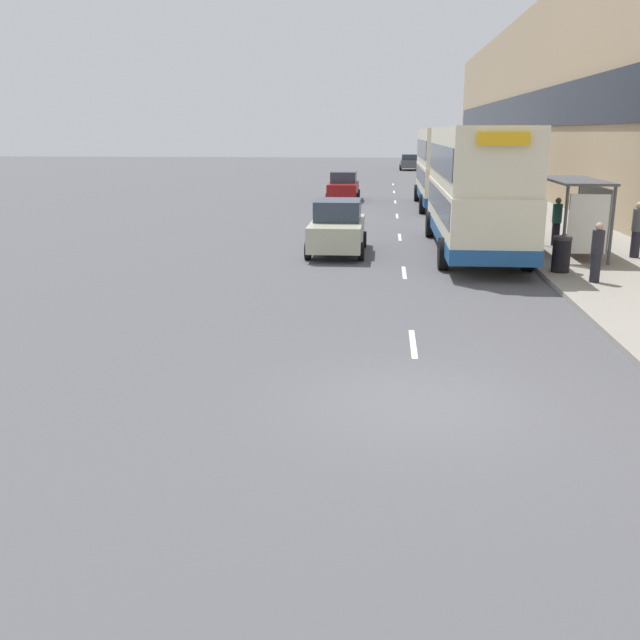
# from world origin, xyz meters

# --- Properties ---
(ground_plane) EXTENTS (220.00, 220.00, 0.00)m
(ground_plane) POSITION_xyz_m (0.00, 0.00, 0.00)
(ground_plane) COLOR #515156
(pavement) EXTENTS (5.00, 93.00, 0.14)m
(pavement) POSITION_xyz_m (6.50, 38.50, 0.07)
(pavement) COLOR gray
(pavement) RESTS_ON ground_plane
(terrace_facade) EXTENTS (3.10, 93.00, 12.40)m
(terrace_facade) POSITION_xyz_m (10.49, 38.50, 6.20)
(terrace_facade) COLOR tan
(terrace_facade) RESTS_ON ground_plane
(lane_mark_0) EXTENTS (0.12, 2.00, 0.01)m
(lane_mark_0) POSITION_xyz_m (0.00, 3.27, 0.01)
(lane_mark_0) COLOR silver
(lane_mark_0) RESTS_ON ground_plane
(lane_mark_1) EXTENTS (0.12, 2.00, 0.01)m
(lane_mark_1) POSITION_xyz_m (0.00, 10.77, 0.01)
(lane_mark_1) COLOR silver
(lane_mark_1) RESTS_ON ground_plane
(lane_mark_2) EXTENTS (0.12, 2.00, 0.01)m
(lane_mark_2) POSITION_xyz_m (0.00, 18.27, 0.01)
(lane_mark_2) COLOR silver
(lane_mark_2) RESTS_ON ground_plane
(lane_mark_3) EXTENTS (0.12, 2.00, 0.01)m
(lane_mark_3) POSITION_xyz_m (0.00, 25.77, 0.01)
(lane_mark_3) COLOR silver
(lane_mark_3) RESTS_ON ground_plane
(lane_mark_4) EXTENTS (0.12, 2.00, 0.01)m
(lane_mark_4) POSITION_xyz_m (0.00, 33.27, 0.01)
(lane_mark_4) COLOR silver
(lane_mark_4) RESTS_ON ground_plane
(lane_mark_5) EXTENTS (0.12, 2.00, 0.01)m
(lane_mark_5) POSITION_xyz_m (0.00, 40.77, 0.01)
(lane_mark_5) COLOR silver
(lane_mark_5) RESTS_ON ground_plane
(lane_mark_6) EXTENTS (0.12, 2.00, 0.01)m
(lane_mark_6) POSITION_xyz_m (0.00, 48.28, 0.01)
(lane_mark_6) COLOR silver
(lane_mark_6) RESTS_ON ground_plane
(bus_shelter) EXTENTS (1.60, 4.20, 2.48)m
(bus_shelter) POSITION_xyz_m (5.77, 13.56, 1.88)
(bus_shelter) COLOR #4C4C51
(bus_shelter) RESTS_ON ground_plane
(double_decker_bus_near) EXTENTS (2.85, 11.01, 4.30)m
(double_decker_bus_near) POSITION_xyz_m (2.47, 14.79, 2.29)
(double_decker_bus_near) COLOR beige
(double_decker_bus_near) RESTS_ON ground_plane
(double_decker_bus_ahead) EXTENTS (2.85, 10.68, 4.30)m
(double_decker_bus_ahead) POSITION_xyz_m (2.58, 30.37, 2.28)
(double_decker_bus_ahead) COLOR beige
(double_decker_bus_ahead) RESTS_ON ground_plane
(car_0) EXTENTS (1.93, 4.56, 1.77)m
(car_0) POSITION_xyz_m (-3.19, 33.85, 0.87)
(car_0) COLOR maroon
(car_0) RESTS_ON ground_plane
(car_1) EXTENTS (1.97, 4.39, 1.84)m
(car_1) POSITION_xyz_m (-2.26, 14.21, 0.90)
(car_1) COLOR #B7B799
(car_1) RESTS_ON ground_plane
(car_2) EXTENTS (2.04, 4.32, 1.71)m
(car_2) POSITION_xyz_m (1.94, 70.77, 0.85)
(car_2) COLOR #4C5156
(car_2) RESTS_ON ground_plane
(pedestrian_at_shelter) EXTENTS (0.32, 0.32, 1.64)m
(pedestrian_at_shelter) POSITION_xyz_m (5.14, 9.18, 0.98)
(pedestrian_at_shelter) COLOR #23232D
(pedestrian_at_shelter) RESTS_ON ground_plane
(pedestrian_1) EXTENTS (0.36, 0.36, 1.80)m
(pedestrian_1) POSITION_xyz_m (6.43, 14.09, 1.06)
(pedestrian_1) COLOR #23232D
(pedestrian_1) RESTS_ON ground_plane
(pedestrian_2) EXTENTS (0.36, 0.36, 1.81)m
(pedestrian_2) POSITION_xyz_m (7.57, 13.40, 1.06)
(pedestrian_2) COLOR #23232D
(pedestrian_2) RESTS_ON ground_plane
(pedestrian_3) EXTENTS (0.34, 0.34, 1.72)m
(pedestrian_3) POSITION_xyz_m (5.55, 15.78, 1.02)
(pedestrian_3) COLOR #23232D
(pedestrian_3) RESTS_ON ground_plane
(litter_bin) EXTENTS (0.55, 0.55, 1.05)m
(litter_bin) POSITION_xyz_m (4.55, 10.61, 0.67)
(litter_bin) COLOR black
(litter_bin) RESTS_ON ground_plane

